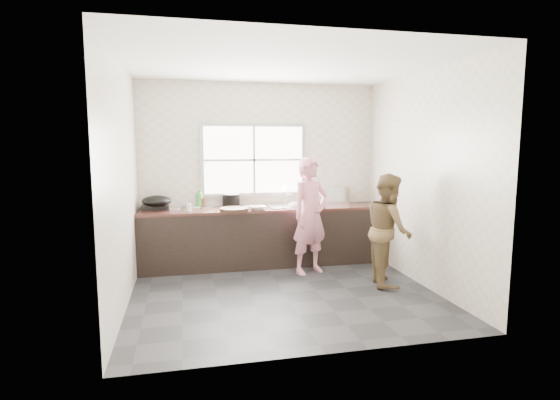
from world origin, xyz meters
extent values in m
cube|color=#28282B|center=(0.00, 0.00, -0.01)|extent=(3.60, 3.20, 0.01)
cube|color=silver|center=(0.00, 0.00, 2.71)|extent=(3.60, 3.20, 0.01)
cube|color=beige|center=(0.00, 1.60, 1.35)|extent=(3.60, 0.01, 2.70)
cube|color=beige|center=(-1.80, 0.00, 1.35)|extent=(0.01, 3.20, 2.70)
cube|color=beige|center=(1.80, 0.00, 1.35)|extent=(0.01, 3.20, 2.70)
cube|color=beige|center=(0.00, -1.60, 1.35)|extent=(3.60, 0.01, 2.70)
cube|color=black|center=(0.00, 1.29, 0.41)|extent=(3.60, 0.62, 0.82)
cube|color=#371B16|center=(0.00, 1.29, 0.84)|extent=(3.60, 0.64, 0.04)
cube|color=silver|center=(0.35, 1.29, 0.86)|extent=(0.55, 0.45, 0.02)
cylinder|color=silver|center=(0.35, 1.49, 1.01)|extent=(0.02, 0.02, 0.30)
cube|color=#9EA0A5|center=(-0.10, 1.59, 1.55)|extent=(1.60, 0.05, 1.10)
cube|color=white|center=(-0.10, 1.57, 1.55)|extent=(1.50, 0.01, 1.00)
imported|color=pink|center=(0.55, 0.74, 0.75)|extent=(0.65, 0.55, 1.50)
imported|color=brown|center=(1.39, 0.05, 0.71)|extent=(0.68, 0.79, 1.43)
cylinder|color=black|center=(-0.47, 1.08, 0.88)|extent=(0.48, 0.48, 0.04)
cube|color=silver|center=(-0.22, 1.20, 0.90)|extent=(0.18, 0.09, 0.01)
imported|color=silver|center=(-0.13, 1.08, 0.89)|extent=(0.28, 0.28, 0.06)
imported|color=white|center=(0.48, 1.13, 0.89)|extent=(0.22, 0.22, 0.06)
imported|color=silver|center=(0.42, 1.23, 0.89)|extent=(0.25, 0.25, 0.06)
cylinder|color=black|center=(-0.46, 1.52, 0.95)|extent=(0.28, 0.28, 0.19)
cylinder|color=silver|center=(-1.00, 1.52, 0.87)|extent=(0.27, 0.27, 0.02)
imported|color=green|center=(-0.92, 1.52, 1.00)|extent=(0.13, 0.13, 0.29)
imported|color=#502C14|center=(-0.90, 1.52, 0.95)|extent=(0.10, 0.10, 0.18)
imported|color=#3D180F|center=(-0.50, 1.52, 0.95)|extent=(0.17, 0.17, 0.18)
cylinder|color=#B9BDBF|center=(-1.09, 1.17, 0.91)|extent=(0.09, 0.09, 0.11)
cube|color=black|center=(-1.56, 1.49, 0.89)|extent=(0.40, 0.40, 0.06)
ellipsoid|color=black|center=(-1.53, 1.32, 1.00)|extent=(0.44, 0.44, 0.15)
cube|color=silver|center=(1.20, 1.48, 0.99)|extent=(0.40, 0.32, 0.27)
cylinder|color=silver|center=(-1.32, 1.44, 0.87)|extent=(0.31, 0.31, 0.01)
cylinder|color=silver|center=(-0.83, 1.52, 0.87)|extent=(0.35, 0.35, 0.01)
camera|label=1|loc=(-1.15, -4.98, 1.80)|focal=28.00mm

